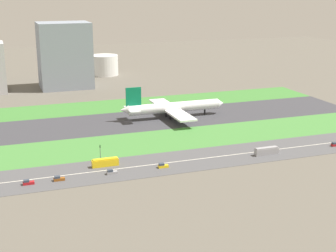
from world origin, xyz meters
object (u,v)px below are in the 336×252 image
at_px(bus_0, 105,162).
at_px(bus_1, 266,151).
at_px(car_2, 59,179).
at_px(car_1, 111,172).
at_px(car_3, 335,144).
at_px(traffic_light, 100,151).
at_px(fuel_tank_centre, 104,65).
at_px(hangar_building, 65,55).
at_px(airliner, 172,107).
at_px(car_0, 163,166).
at_px(fuel_tank_west, 73,69).
at_px(car_4, 28,182).

distance_m(bus_0, bus_1, 74.15).
height_order(car_2, car_1, same).
bearing_deg(car_3, car_1, 0.00).
relative_size(car_1, traffic_light, 0.61).
bearing_deg(traffic_light, fuel_tank_centre, 76.94).
bearing_deg(car_2, car_1, -180.00).
height_order(car_3, hangar_building, hangar_building).
height_order(airliner, car_0, airliner).
relative_size(car_0, fuel_tank_centre, 0.18).
relative_size(airliner, car_0, 14.77).
bearing_deg(fuel_tank_west, traffic_light, -96.03).
relative_size(hangar_building, fuel_tank_centre, 2.04).
relative_size(car_2, car_0, 1.00).
relative_size(car_2, fuel_tank_west, 0.22).
relative_size(airliner, bus_1, 5.60).
bearing_deg(car_2, airliner, -134.52).
bearing_deg(hangar_building, fuel_tank_west, 74.70).
distance_m(airliner, car_2, 109.52).
bearing_deg(airliner, car_1, -125.24).
distance_m(traffic_light, hangar_building, 175.54).
height_order(car_2, traffic_light, traffic_light).
distance_m(airliner, traffic_light, 82.00).
height_order(car_3, car_1, same).
xyz_separation_m(hangar_building, fuel_tank_centre, (39.99, 45.00, -16.00)).
distance_m(car_3, fuel_tank_centre, 244.93).
bearing_deg(bus_1, traffic_light, -13.69).
distance_m(car_0, fuel_tank_centre, 238.73).
relative_size(car_0, bus_1, 0.38).
distance_m(car_2, traffic_light, 27.74).
distance_m(bus_1, fuel_tank_centre, 238.22).
bearing_deg(bus_1, fuel_tank_west, -77.92).
bearing_deg(hangar_building, car_4, -102.78).
bearing_deg(car_1, car_3, -180.00).
xyz_separation_m(car_2, car_0, (44.06, 0.00, 0.00)).
distance_m(bus_0, fuel_tank_west, 228.19).
height_order(bus_0, traffic_light, traffic_light).
xyz_separation_m(airliner, hangar_building, (-45.03, 114.00, 18.49)).
xyz_separation_m(hangar_building, fuel_tank_west, (12.31, 45.00, -17.97)).
bearing_deg(car_1, hangar_building, -93.01).
bearing_deg(car_3, car_4, 0.00).
bearing_deg(bus_0, car_3, -5.11).
relative_size(bus_1, fuel_tank_west, 0.58).
height_order(car_2, fuel_tank_west, fuel_tank_west).
height_order(car_2, hangar_building, hangar_building).
relative_size(car_0, car_1, 1.00).
xyz_separation_m(airliner, fuel_tank_west, (-32.71, 159.00, 0.52)).
xyz_separation_m(car_0, hangar_building, (-12.39, 192.00, 23.80)).
bearing_deg(fuel_tank_west, car_0, -89.98).
bearing_deg(fuel_tank_centre, traffic_light, -103.06).
relative_size(airliner, fuel_tank_west, 3.26).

